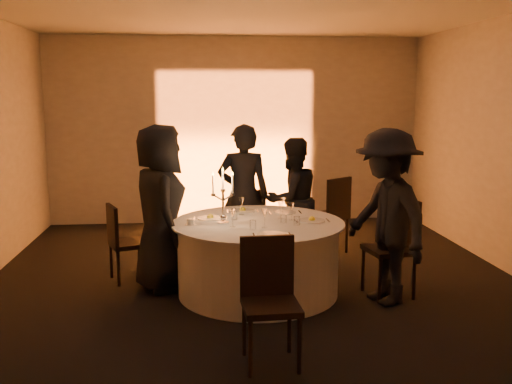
{
  "coord_description": "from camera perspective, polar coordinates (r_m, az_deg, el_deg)",
  "views": [
    {
      "loc": [
        -0.61,
        -5.77,
        2.08
      ],
      "look_at": [
        0.0,
        0.2,
        1.05
      ],
      "focal_mm": 40.0,
      "sensor_mm": 36.0,
      "label": 1
    }
  ],
  "objects": [
    {
      "name": "floor",
      "position": [
        6.16,
        0.19,
        -9.99
      ],
      "size": [
        7.0,
        7.0,
        0.0
      ],
      "primitive_type": "plane",
      "color": "black",
      "rests_on": "ground"
    },
    {
      "name": "wall_back",
      "position": [
        9.31,
        -2.07,
        6.15
      ],
      "size": [
        7.0,
        0.0,
        7.0
      ],
      "primitive_type": "plane",
      "rotation": [
        1.57,
        0.0,
        0.0
      ],
      "color": "#ABA49E",
      "rests_on": "floor"
    },
    {
      "name": "wall_front",
      "position": [
        2.42,
        8.92,
        -4.19
      ],
      "size": [
        7.0,
        0.0,
        7.0
      ],
      "primitive_type": "plane",
      "rotation": [
        -1.57,
        0.0,
        0.0
      ],
      "color": "#ABA49E",
      "rests_on": "floor"
    },
    {
      "name": "uplighter_fixture",
      "position": [
        9.21,
        -1.89,
        -3.0
      ],
      "size": [
        0.25,
        0.12,
        0.1
      ],
      "primitive_type": "cube",
      "color": "black",
      "rests_on": "floor"
    },
    {
      "name": "banquet_table",
      "position": [
        6.04,
        0.19,
        -6.55
      ],
      "size": [
        1.8,
        1.8,
        0.77
      ],
      "color": "black",
      "rests_on": "floor"
    },
    {
      "name": "chair_left",
      "position": [
        6.56,
        -13.25,
        -4.56
      ],
      "size": [
        0.5,
        0.5,
        0.87
      ],
      "rotation": [
        0.0,
        0.0,
        1.95
      ],
      "color": "black",
      "rests_on": "floor"
    },
    {
      "name": "chair_back_left",
      "position": [
        7.42,
        -0.61,
        -2.62
      ],
      "size": [
        0.4,
        0.4,
        0.88
      ],
      "rotation": [
        0.0,
        0.0,
        -3.11
      ],
      "color": "black",
      "rests_on": "floor"
    },
    {
      "name": "chair_back_right",
      "position": [
        7.52,
        7.58,
        -1.88
      ],
      "size": [
        0.63,
        0.63,
        1.02
      ],
      "rotation": [
        0.0,
        0.0,
        -2.51
      ],
      "color": "black",
      "rests_on": "floor"
    },
    {
      "name": "chair_right",
      "position": [
        6.11,
        13.9,
        -4.77
      ],
      "size": [
        0.52,
        0.52,
        1.02
      ],
      "rotation": [
        0.0,
        0.0,
        -1.41
      ],
      "color": "black",
      "rests_on": "floor"
    },
    {
      "name": "chair_front",
      "position": [
        4.51,
        1.33,
        -10.03
      ],
      "size": [
        0.45,
        0.45,
        0.98
      ],
      "rotation": [
        0.0,
        0.0,
        0.04
      ],
      "color": "black",
      "rests_on": "floor"
    },
    {
      "name": "guest_left",
      "position": [
        6.13,
        -9.57,
        -1.6
      ],
      "size": [
        0.75,
        0.97,
        1.78
      ],
      "primitive_type": "imported",
      "rotation": [
        0.0,
        0.0,
        1.8
      ],
      "color": "black",
      "rests_on": "floor"
    },
    {
      "name": "guest_back_left",
      "position": [
        6.98,
        -1.27,
        -0.28
      ],
      "size": [
        0.66,
        0.45,
        1.73
      ],
      "primitive_type": "imported",
      "rotation": [
        0.0,
        0.0,
        3.08
      ],
      "color": "black",
      "rests_on": "floor"
    },
    {
      "name": "guest_back_right",
      "position": [
        7.15,
        3.63,
        -0.77
      ],
      "size": [
        0.94,
        0.86,
        1.56
      ],
      "primitive_type": "imported",
      "rotation": [
        0.0,
        0.0,
        -2.7
      ],
      "color": "black",
      "rests_on": "floor"
    },
    {
      "name": "guest_right",
      "position": [
        5.81,
        12.91,
        -2.45
      ],
      "size": [
        0.96,
        1.28,
        1.76
      ],
      "primitive_type": "imported",
      "rotation": [
        0.0,
        0.0,
        -1.26
      ],
      "color": "black",
      "rests_on": "floor"
    },
    {
      "name": "plate_left",
      "position": [
        6.09,
        -4.59,
        -2.54
      ],
      "size": [
        0.35,
        0.27,
        0.08
      ],
      "color": "white",
      "rests_on": "banquet_table"
    },
    {
      "name": "plate_back_left",
      "position": [
        6.45,
        -1.36,
        -1.82
      ],
      "size": [
        0.36,
        0.27,
        0.08
      ],
      "color": "white",
      "rests_on": "banquet_table"
    },
    {
      "name": "plate_back_right",
      "position": [
        6.38,
        2.92,
        -2.05
      ],
      "size": [
        0.35,
        0.24,
        0.01
      ],
      "color": "white",
      "rests_on": "banquet_table"
    },
    {
      "name": "plate_right",
      "position": [
        5.99,
        5.61,
        -2.77
      ],
      "size": [
        0.36,
        0.28,
        0.08
      ],
      "color": "white",
      "rests_on": "banquet_table"
    },
    {
      "name": "plate_front",
      "position": [
        5.37,
        1.61,
        -4.3
      ],
      "size": [
        0.36,
        0.28,
        0.01
      ],
      "color": "white",
      "rests_on": "banquet_table"
    },
    {
      "name": "coffee_cup",
      "position": [
        5.83,
        -6.59,
        -3.0
      ],
      "size": [
        0.11,
        0.11,
        0.07
      ],
      "color": "white",
      "rests_on": "banquet_table"
    },
    {
      "name": "candelabra",
      "position": [
        5.83,
        -3.31,
        -1.21
      ],
      "size": [
        0.24,
        0.12,
        0.58
      ],
      "color": "silver",
      "rests_on": "banquet_table"
    },
    {
      "name": "wine_glass_a",
      "position": [
        6.27,
        -1.45,
        -1.03
      ],
      "size": [
        0.07,
        0.07,
        0.19
      ],
      "color": "white",
      "rests_on": "banquet_table"
    },
    {
      "name": "wine_glass_b",
      "position": [
        5.68,
        -2.34,
        -2.18
      ],
      "size": [
        0.07,
        0.07,
        0.19
      ],
      "color": "white",
      "rests_on": "banquet_table"
    },
    {
      "name": "wine_glass_c",
      "position": [
        5.99,
        3.61,
        -1.57
      ],
      "size": [
        0.07,
        0.07,
        0.19
      ],
      "color": "white",
      "rests_on": "banquet_table"
    },
    {
      "name": "wine_glass_d",
      "position": [
        6.26,
        2.71,
        -1.06
      ],
      "size": [
        0.07,
        0.07,
        0.19
      ],
      "color": "white",
      "rests_on": "banquet_table"
    },
    {
      "name": "wine_glass_e",
      "position": [
        6.07,
        2.45,
        -1.39
      ],
      "size": [
        0.07,
        0.07,
        0.19
      ],
      "color": "white",
      "rests_on": "banquet_table"
    },
    {
      "name": "wine_glass_f",
      "position": [
        5.64,
        0.87,
        -2.24
      ],
      "size": [
        0.07,
        0.07,
        0.19
      ],
      "color": "white",
      "rests_on": "banquet_table"
    },
    {
      "name": "tumbler_a",
      "position": [
        6.03,
        -2.18,
        -2.37
      ],
      "size": [
        0.07,
        0.07,
        0.09
      ],
      "primitive_type": "cylinder",
      "color": "white",
      "rests_on": "banquet_table"
    },
    {
      "name": "tumbler_b",
      "position": [
        5.79,
        4.11,
        -2.9
      ],
      "size": [
        0.07,
        0.07,
        0.09
      ],
      "primitive_type": "cylinder",
      "color": "white",
      "rests_on": "banquet_table"
    },
    {
      "name": "tumbler_c",
      "position": [
        5.88,
        2.79,
        -2.7
      ],
      "size": [
        0.07,
        0.07,
        0.09
      ],
      "primitive_type": "cylinder",
      "color": "white",
      "rests_on": "banquet_table"
    },
    {
      "name": "tumbler_d",
      "position": [
        5.6,
        -0.32,
        -3.3
      ],
      "size": [
        0.07,
        0.07,
        0.09
      ],
      "primitive_type": "cylinder",
      "color": "white",
      "rests_on": "banquet_table"
    }
  ]
}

